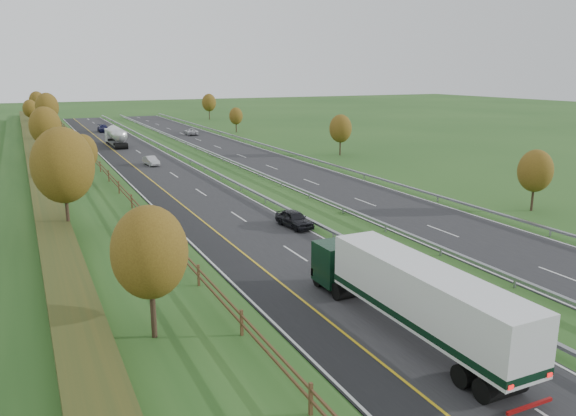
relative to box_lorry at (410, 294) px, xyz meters
name	(u,v)px	position (x,y,z in m)	size (l,w,h in m)	color
ground	(233,176)	(7.40, 46.53, -2.33)	(400.00, 400.00, 0.00)	#234A1A
near_carriageway	(163,175)	(-0.60, 51.53, -2.31)	(10.50, 200.00, 0.04)	black
far_carriageway	(277,166)	(15.90, 51.53, -2.31)	(10.50, 200.00, 0.04)	black
hard_shoulder	(134,177)	(-4.35, 51.53, -2.31)	(3.00, 200.00, 0.04)	black
lane_markings	(210,171)	(5.80, 51.41, -2.28)	(26.75, 200.00, 0.01)	silver
embankment_left	(56,175)	(-13.60, 51.53, -1.33)	(12.00, 200.00, 2.00)	#234A1A
hedge_left	(37,163)	(-15.60, 51.53, 0.22)	(2.20, 180.00, 1.10)	#313B18
fence_left	(94,159)	(-9.10, 51.11, 0.40)	(0.12, 189.06, 1.20)	#422B19
median_barrier_near	(204,167)	(5.10, 51.53, -1.72)	(0.32, 200.00, 0.71)	gray
median_barrier_far	(240,164)	(10.20, 51.53, -1.72)	(0.32, 200.00, 0.71)	gray
outer_barrier_far	(312,159)	(21.70, 51.53, -1.71)	(0.32, 200.00, 0.71)	gray
trees_left	(57,133)	(-13.24, 48.16, 4.04)	(6.64, 164.30, 7.66)	#2D2116
trees_far	(277,118)	(29.20, 80.74, 1.92)	(8.45, 118.60, 7.12)	#2D2116
box_lorry	(410,294)	(0.00, 0.00, 0.00)	(2.58, 16.28, 4.06)	black
road_tanker	(116,136)	(-1.41, 83.85, -0.47)	(2.40, 11.22, 3.46)	silver
car_dark_near	(294,219)	(3.80, 21.07, -1.55)	(1.74, 4.32, 1.47)	black
car_silver_mid	(151,161)	(-0.39, 59.52, -1.64)	(1.38, 3.96, 1.30)	#A2A3A7
car_small_far	(103,128)	(-0.21, 109.80, -1.51)	(2.18, 5.36, 1.55)	#111236
car_oncoming	(191,132)	(15.82, 95.53, -1.61)	(2.27, 4.92, 1.37)	silver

